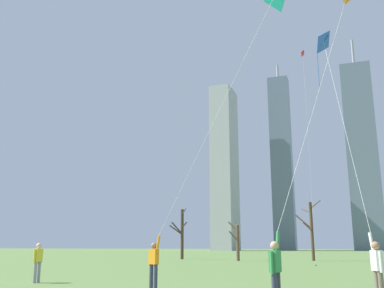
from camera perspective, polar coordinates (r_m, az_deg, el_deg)
name	(u,v)px	position (r m, az deg, el deg)	size (l,w,h in m)	color
kite_flyer_foreground_right_orange	(294,196)	(12.80, 13.27, -6.65)	(3.09, 7.22, 12.77)	#33384C
kite_flyer_midfield_right_teal	(178,207)	(15.83, -1.79, -8.30)	(5.77, 1.68, 10.78)	#33384C
kite_flyer_far_back_blue	(365,215)	(13.90, 21.69, -8.60)	(1.53, 5.38, 10.37)	#726656
bystander_strolling_midfield	(38,260)	(19.99, -19.53, -14.17)	(0.22, 0.51, 1.62)	gray
distant_kite_drifting_right_red	(304,80)	(42.41, 14.50, 8.15)	(0.52, 4.79, 19.97)	red
bare_tree_left_of_center	(311,228)	(47.56, 15.32, -10.58)	(2.73, 2.69, 6.11)	#4C3828
bare_tree_far_right_edge	(182,233)	(51.15, -1.37, -11.52)	(2.28, 1.42, 5.64)	#423326
bare_tree_rightmost	(237,240)	(46.20, 5.93, -12.38)	(1.19, 2.65, 3.97)	brown
skyline_slender_spire	(362,154)	(148.98, 21.36, -1.17)	(9.39, 6.07, 69.55)	slate
skyline_mid_tower_left	(282,161)	(151.80, 11.67, -2.16)	(6.91, 5.18, 64.79)	slate
skyline_squat_block	(225,167)	(142.59, 4.30, -3.06)	(6.70, 11.89, 52.86)	#B2B2B7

